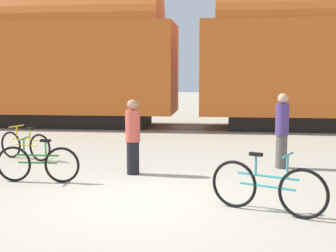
# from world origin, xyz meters

# --- Properties ---
(ground_plane) EXTENTS (80.00, 80.00, 0.00)m
(ground_plane) POSITION_xyz_m (0.00, 0.00, 0.00)
(ground_plane) COLOR #B2A893
(freight_train) EXTENTS (27.55, 2.95, 5.33)m
(freight_train) POSITION_xyz_m (0.00, 10.22, 2.80)
(freight_train) COLOR black
(freight_train) RESTS_ON ground_plane
(rail_near) EXTENTS (39.55, 0.07, 0.01)m
(rail_near) POSITION_xyz_m (0.00, 9.50, 0.01)
(rail_near) COLOR #4C4238
(rail_near) RESTS_ON ground_plane
(rail_far) EXTENTS (39.55, 0.07, 0.01)m
(rail_far) POSITION_xyz_m (0.00, 10.94, 0.01)
(rail_far) COLOR #4C4238
(rail_far) RESTS_ON ground_plane
(bicycle_teal) EXTENTS (1.68, 0.85, 0.94)m
(bicycle_teal) POSITION_xyz_m (1.99, -0.47, 0.40)
(bicycle_teal) COLOR black
(bicycle_teal) RESTS_ON ground_plane
(bicycle_yellow) EXTENTS (1.52, 0.64, 0.82)m
(bicycle_yellow) POSITION_xyz_m (-3.44, 3.24, 0.35)
(bicycle_yellow) COLOR black
(bicycle_yellow) RESTS_ON ground_plane
(bicycle_green) EXTENTS (1.66, 0.46, 0.87)m
(bicycle_green) POSITION_xyz_m (-2.22, 1.03, 0.37)
(bicycle_green) COLOR black
(bicycle_green) RESTS_ON ground_plane
(person_in_purple) EXTENTS (0.29, 0.29, 1.66)m
(person_in_purple) POSITION_xyz_m (2.61, 2.92, 0.85)
(person_in_purple) COLOR #514C47
(person_in_purple) RESTS_ON ground_plane
(person_in_red) EXTENTS (0.30, 0.30, 1.56)m
(person_in_red) POSITION_xyz_m (-0.53, 1.94, 0.79)
(person_in_red) COLOR black
(person_in_red) RESTS_ON ground_plane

